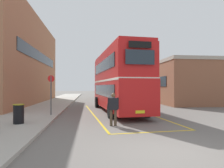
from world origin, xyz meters
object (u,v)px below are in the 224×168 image
(double_decker_bus, at_px, (117,80))
(bus_stop_sign, at_px, (51,91))
(single_deck_bus, at_px, (128,89))
(pedestrian_boarding, at_px, (113,107))
(litter_bin, at_px, (19,114))

(double_decker_bus, relative_size, bus_stop_sign, 4.21)
(double_decker_bus, distance_m, single_deck_bus, 17.61)
(pedestrian_boarding, distance_m, bus_stop_sign, 5.04)
(bus_stop_sign, bearing_deg, pedestrian_boarding, -42.03)
(double_decker_bus, bearing_deg, pedestrian_boarding, -99.90)
(pedestrian_boarding, height_order, bus_stop_sign, bus_stop_sign)
(pedestrian_boarding, relative_size, bus_stop_sign, 0.64)
(double_decker_bus, height_order, single_deck_bus, double_decker_bus)
(double_decker_bus, relative_size, single_deck_bus, 1.19)
(single_deck_bus, distance_m, litter_bin, 24.62)
(bus_stop_sign, bearing_deg, litter_bin, -109.76)
(pedestrian_boarding, xyz_separation_m, bus_stop_sign, (-3.70, 3.33, 0.74))
(double_decker_bus, xyz_separation_m, single_deck_bus, (4.11, 17.10, -0.87))
(single_deck_bus, xyz_separation_m, litter_bin, (-9.88, -22.53, -1.01))
(single_deck_bus, xyz_separation_m, bus_stop_sign, (-8.83, -19.61, 0.07))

